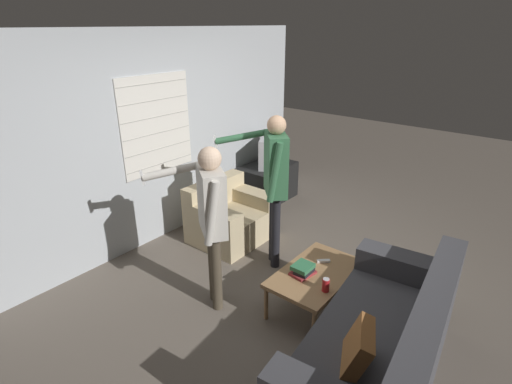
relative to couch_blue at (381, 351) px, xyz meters
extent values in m
plane|color=#665B51|center=(0.61, 1.17, -0.35)|extent=(16.00, 16.00, 0.00)
cube|color=#ADB2B7|center=(0.61, 3.20, 0.93)|extent=(5.20, 0.06, 2.55)
cube|color=silver|center=(0.56, 3.16, 1.12)|extent=(1.00, 0.02, 1.16)
cube|color=#A4A099|center=(0.56, 3.15, 0.64)|extent=(0.98, 0.00, 0.01)
cube|color=#A4A099|center=(0.56, 3.15, 0.83)|extent=(0.98, 0.00, 0.01)
cube|color=#A4A099|center=(0.56, 3.15, 1.03)|extent=(0.98, 0.00, 0.01)
cube|color=#A4A099|center=(0.56, 3.15, 1.22)|extent=(0.98, 0.00, 0.01)
cube|color=#A4A099|center=(0.56, 3.15, 1.41)|extent=(0.98, 0.00, 0.01)
cube|color=#A4A099|center=(0.56, 3.15, 1.61)|extent=(0.98, 0.00, 0.01)
cube|color=#424247|center=(0.00, 0.05, -0.11)|extent=(2.01, 1.07, 0.48)
cube|color=#424247|center=(0.03, -0.27, 0.35)|extent=(1.94, 0.41, 0.44)
cube|color=#424247|center=(0.84, 0.15, 0.24)|extent=(0.33, 0.88, 0.22)
cube|color=#935B2D|center=(-0.34, 0.06, 0.23)|extent=(0.42, 0.34, 0.37)
cube|color=#C6B289|center=(1.01, 2.39, -0.15)|extent=(0.96, 0.81, 0.39)
cube|color=#C6B289|center=(1.02, 2.70, 0.22)|extent=(0.96, 0.20, 0.35)
cube|color=#C6B289|center=(1.37, 2.39, 0.13)|extent=(0.24, 0.80, 0.17)
cube|color=#C6B289|center=(0.66, 2.40, 0.13)|extent=(0.24, 0.80, 0.17)
cube|color=#9E754C|center=(0.52, 0.86, 0.03)|extent=(0.98, 0.60, 0.04)
cylinder|color=#9E754C|center=(0.07, 1.12, -0.17)|extent=(0.04, 0.04, 0.35)
cylinder|color=#9E754C|center=(0.97, 1.12, -0.17)|extent=(0.04, 0.04, 0.35)
cylinder|color=#9E754C|center=(0.07, 0.61, -0.17)|extent=(0.04, 0.04, 0.35)
cylinder|color=#9E754C|center=(0.97, 0.61, -0.17)|extent=(0.04, 0.04, 0.35)
cube|color=black|center=(2.29, 2.80, -0.06)|extent=(0.89, 0.57, 0.57)
cube|color=#B2B2B7|center=(2.29, 2.80, 0.45)|extent=(0.63, 0.48, 0.44)
cube|color=#3D4738|center=(2.24, 2.89, 0.45)|extent=(0.46, 0.28, 0.36)
cylinder|color=#4C4233|center=(-0.10, 1.59, 0.06)|extent=(0.10, 0.10, 0.81)
cylinder|color=#4C4233|center=(-0.01, 1.72, 0.06)|extent=(0.10, 0.10, 0.81)
cube|color=beige|center=(-0.06, 1.65, 0.77)|extent=(0.41, 0.47, 0.61)
sphere|color=beige|center=(-0.06, 1.65, 1.17)|extent=(0.21, 0.21, 0.21)
cylinder|color=beige|center=(-0.23, 1.48, 0.76)|extent=(0.17, 0.15, 0.58)
cylinder|color=beige|center=(-0.16, 2.01, 1.01)|extent=(0.52, 0.39, 0.15)
cube|color=white|center=(-0.39, 2.18, 0.97)|extent=(0.06, 0.06, 0.13)
cylinder|color=black|center=(0.84, 1.58, 0.10)|extent=(0.10, 0.10, 0.88)
cylinder|color=black|center=(0.94, 1.69, 0.10)|extent=(0.10, 0.10, 0.88)
cube|color=#336642|center=(0.89, 1.64, 0.87)|extent=(0.43, 0.44, 0.66)
sphere|color=tan|center=(0.89, 1.64, 1.29)|extent=(0.20, 0.20, 0.20)
cylinder|color=#336642|center=(0.70, 1.51, 0.86)|extent=(0.17, 0.16, 0.63)
cylinder|color=#336642|center=(0.83, 2.02, 1.12)|extent=(0.50, 0.49, 0.16)
cube|color=white|center=(0.61, 2.23, 1.07)|extent=(0.06, 0.06, 0.13)
cube|color=maroon|center=(0.41, 0.95, 0.06)|extent=(0.25, 0.20, 0.03)
cube|color=black|center=(0.40, 0.93, 0.09)|extent=(0.18, 0.13, 0.04)
cube|color=#33754C|center=(0.40, 0.95, 0.13)|extent=(0.19, 0.17, 0.04)
cylinder|color=red|center=(0.32, 0.65, 0.11)|extent=(0.07, 0.07, 0.12)
cylinder|color=silver|center=(0.32, 0.65, 0.17)|extent=(0.06, 0.06, 0.00)
cube|color=white|center=(0.71, 0.90, 0.06)|extent=(0.12, 0.12, 0.02)
camera|label=1|loc=(-2.34, -0.69, 2.24)|focal=28.00mm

